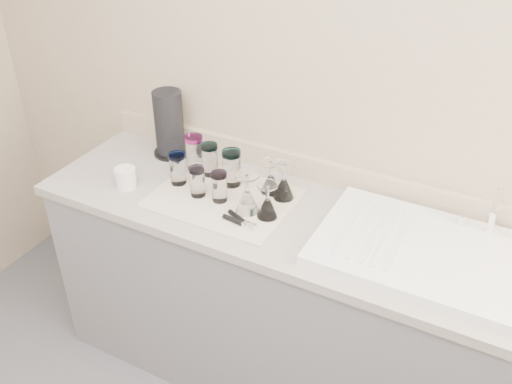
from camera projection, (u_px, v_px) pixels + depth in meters
The scene contains 16 objects.
counter_unit at pixel (287, 302), 2.43m from camera, with size 2.06×0.62×0.90m.
sink_unit at pixel (436, 254), 1.96m from camera, with size 0.82×0.50×0.22m.
dish_towel at pixel (223, 198), 2.28m from camera, with size 0.55×0.42×0.01m, color silver.
tumbler_teal at pixel (194, 152), 2.43m from camera, with size 0.08×0.08×0.15m.
tumbler_cyan at pixel (210, 159), 2.39m from camera, with size 0.07×0.07×0.14m.
tumbler_purple at pixel (232, 168), 2.32m from camera, with size 0.08×0.08×0.16m.
tumbler_magenta at pixel (178, 168), 2.33m from camera, with size 0.07×0.07×0.14m.
tumbler_blue at pixel (197, 181), 2.26m from camera, with size 0.06×0.06×0.13m.
tumbler_lavender at pixel (219, 186), 2.23m from camera, with size 0.06×0.06×0.13m.
goblet_back_left at pixel (271, 181), 2.29m from camera, with size 0.08×0.08×0.14m.
goblet_back_right at pixel (284, 186), 2.25m from camera, with size 0.09×0.09×0.15m.
goblet_front_left at pixel (247, 199), 2.17m from camera, with size 0.09×0.09×0.16m.
goblet_front_right at pixel (267, 206), 2.14m from camera, with size 0.08×0.08×0.14m.
can_opener at pixel (241, 222), 2.12m from camera, with size 0.15×0.08×0.02m.
white_mug at pixel (125, 177), 2.34m from camera, with size 0.12×0.10×0.09m.
paper_towel_roll at pixel (169, 124), 2.52m from camera, with size 0.16×0.16×0.30m.
Camera 1 is at (0.72, -0.44, 2.16)m, focal length 40.00 mm.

